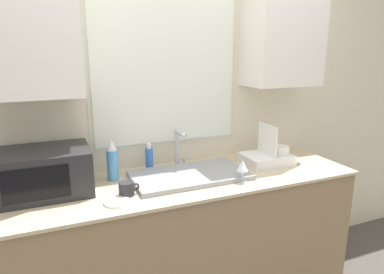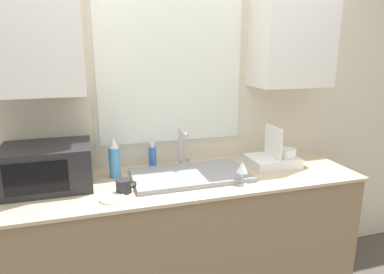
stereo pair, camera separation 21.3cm
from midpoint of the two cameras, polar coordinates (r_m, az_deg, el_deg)
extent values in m
cube|color=#8C7251|center=(2.45, 1.50, -17.35)|extent=(2.26, 0.67, 0.92)
cube|color=#C6B28E|center=(2.24, 1.58, -7.11)|extent=(2.29, 0.70, 0.02)
cube|color=beige|center=(2.47, -1.05, 4.01)|extent=(6.00, 0.06, 2.60)
cube|color=beige|center=(2.41, -0.89, 10.89)|extent=(1.08, 0.01, 1.05)
cube|color=white|center=(2.40, -0.86, 10.89)|extent=(1.02, 0.01, 0.99)
cube|color=white|center=(2.16, -22.44, 16.00)|extent=(0.53, 0.32, 0.72)
cube|color=white|center=(2.62, 18.76, 15.84)|extent=(0.53, 0.32, 0.72)
cube|color=gray|center=(2.24, 2.48, -6.40)|extent=(0.75, 0.42, 0.03)
cylinder|color=#B7B7BC|center=(2.42, 0.63, -1.76)|extent=(0.03, 0.03, 0.28)
cylinder|color=#B7B7BC|center=(2.31, 1.24, 0.61)|extent=(0.03, 0.16, 0.03)
cylinder|color=#B7B7BC|center=(2.46, 1.73, -4.07)|extent=(0.02, 0.02, 0.06)
cube|color=#232326|center=(2.18, -20.44, -4.69)|extent=(0.51, 0.38, 0.26)
cube|color=black|center=(2.01, -21.81, -6.48)|extent=(0.33, 0.01, 0.18)
cube|color=white|center=(2.54, 15.60, -3.96)|extent=(0.34, 0.26, 0.07)
cube|color=white|center=(2.49, 15.82, -0.79)|extent=(0.01, 0.22, 0.22)
cylinder|color=white|center=(2.54, 17.96, -2.59)|extent=(0.12, 0.12, 0.06)
cylinder|color=#4C99D8|center=(2.25, -10.15, -4.24)|extent=(0.07, 0.07, 0.20)
cone|color=silver|center=(2.21, -10.31, -0.95)|extent=(0.06, 0.06, 0.07)
cylinder|color=blue|center=(2.39, -4.06, -3.53)|extent=(0.05, 0.05, 0.15)
cylinder|color=white|center=(2.36, -4.10, -1.37)|extent=(0.03, 0.03, 0.03)
cylinder|color=#262628|center=(2.02, -8.38, -8.15)|extent=(0.09, 0.09, 0.08)
torus|color=#262628|center=(2.03, -6.90, -7.91)|extent=(0.05, 0.01, 0.05)
cylinder|color=silver|center=(2.17, 11.08, -7.71)|extent=(0.06, 0.06, 0.00)
cylinder|color=silver|center=(2.16, 11.13, -6.77)|extent=(0.01, 0.01, 0.07)
cone|color=silver|center=(2.14, 11.22, -5.00)|extent=(0.07, 0.07, 0.07)
cylinder|color=white|center=(1.95, -10.06, -10.14)|extent=(0.14, 0.14, 0.01)
camera|label=1|loc=(0.11, -87.14, 0.73)|focal=32.00mm
camera|label=2|loc=(0.11, 92.86, -0.73)|focal=32.00mm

